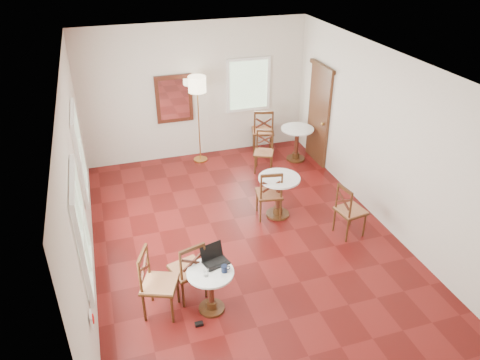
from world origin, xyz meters
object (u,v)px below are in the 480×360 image
(chair_near_a, at_px, (188,269))
(chair_back_a, at_px, (263,131))
(chair_near_b, at_px, (158,283))
(chair_mid_a, at_px, (269,194))
(navy_mug, at_px, (225,269))
(power_adapter, at_px, (199,324))
(cafe_table_near, at_px, (211,286))
(cafe_table_back, at_px, (297,140))
(laptop, at_px, (214,258))
(water_glass, at_px, (206,272))
(chair_back_b, at_px, (264,152))
(mouse, at_px, (210,270))
(chair_mid_b, at_px, (350,210))
(floor_lamp, at_px, (197,90))
(cafe_table_mid, at_px, (279,192))

(chair_near_a, bearing_deg, chair_back_a, -138.98)
(chair_near_b, bearing_deg, chair_near_a, -45.91)
(chair_mid_a, xyz_separation_m, chair_back_a, (0.82, 2.61, 0.05))
(navy_mug, xyz_separation_m, power_adapter, (-0.42, -0.18, -0.71))
(cafe_table_near, bearing_deg, cafe_table_back, 52.82)
(laptop, distance_m, water_glass, 0.32)
(chair_near_b, bearing_deg, chair_back_b, -16.39)
(mouse, height_order, water_glass, water_glass)
(power_adapter, bearing_deg, chair_mid_b, 23.44)
(cafe_table_near, distance_m, chair_near_b, 0.72)
(chair_back_a, relative_size, floor_lamp, 0.55)
(mouse, relative_size, water_glass, 0.76)
(chair_back_a, height_order, water_glass, chair_back_a)
(cafe_table_mid, relative_size, floor_lamp, 0.41)
(chair_near_a, relative_size, chair_near_b, 0.96)
(cafe_table_near, distance_m, mouse, 0.27)
(chair_mid_a, bearing_deg, mouse, 60.24)
(power_adapter, bearing_deg, chair_mid_a, 50.15)
(cafe_table_near, height_order, chair_back_a, chair_back_a)
(chair_back_b, distance_m, power_adapter, 4.60)
(cafe_table_mid, bearing_deg, chair_near_b, -144.32)
(cafe_table_mid, relative_size, power_adapter, 7.12)
(floor_lamp, height_order, water_glass, floor_lamp)
(floor_lamp, height_order, navy_mug, floor_lamp)
(floor_lamp, distance_m, water_glass, 4.82)
(chair_back_b, height_order, floor_lamp, floor_lamp)
(chair_near_a, xyz_separation_m, chair_mid_a, (1.82, 1.58, 0.00))
(chair_near_b, distance_m, chair_mid_b, 3.49)
(cafe_table_near, height_order, chair_mid_a, chair_mid_a)
(mouse, bearing_deg, chair_mid_b, 23.12)
(chair_back_a, distance_m, power_adapter, 5.50)
(cafe_table_near, relative_size, chair_mid_b, 0.70)
(chair_near_b, relative_size, chair_mid_a, 1.04)
(chair_near_b, distance_m, chair_back_b, 4.49)
(chair_near_b, xyz_separation_m, chair_back_a, (3.10, 4.37, 0.03))
(cafe_table_mid, distance_m, floor_lamp, 2.99)
(chair_mid_a, bearing_deg, power_adapter, 59.70)
(cafe_table_near, xyz_separation_m, floor_lamp, (0.92, 4.57, 1.23))
(chair_near_b, height_order, chair_back_b, chair_near_b)
(chair_near_b, distance_m, chair_back_a, 5.36)
(cafe_table_back, height_order, chair_back_b, chair_back_b)
(chair_mid_b, bearing_deg, cafe_table_back, -14.94)
(chair_mid_a, xyz_separation_m, mouse, (-1.58, -1.94, 0.21))
(cafe_table_mid, xyz_separation_m, chair_near_a, (-2.00, -1.58, -0.01))
(mouse, xyz_separation_m, power_adapter, (-0.24, -0.25, -0.67))
(chair_near_b, distance_m, floor_lamp, 4.81)
(chair_mid_a, height_order, chair_mid_b, chair_mid_a)
(chair_mid_b, height_order, water_glass, chair_mid_b)
(water_glass, bearing_deg, chair_near_b, 158.48)
(chair_back_b, relative_size, floor_lamp, 0.46)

